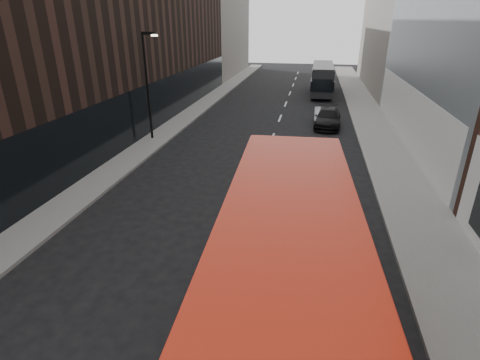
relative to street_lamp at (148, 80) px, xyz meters
The scene contains 11 objects.
sidewalk_right 17.69m from the street_lamp, 24.00° to the left, with size 3.00×80.00×0.15m, color slate.
sidewalk_left 8.12m from the street_lamp, 88.20° to the left, with size 2.00×80.00×0.15m, color slate.
building_victorian 33.01m from the street_lamp, 53.00° to the left, with size 6.50×24.00×21.00m.
building_left_mid 12.76m from the street_lamp, 105.29° to the left, with size 5.00×24.00×14.00m, color black.
building_left_far 34.24m from the street_lamp, 95.51° to the left, with size 5.00×20.00×13.00m, color slate.
street_lamp is the anchor object (origin of this frame).
red_bus 21.59m from the street_lamp, 60.18° to the right, with size 3.31×11.78×4.71m.
grey_bus 23.63m from the street_lamp, 60.03° to the left, with size 2.41×10.05×3.24m.
car_a 12.10m from the street_lamp, 19.11° to the right, with size 1.53×3.80×1.29m, color black.
car_b 13.99m from the street_lamp, 29.55° to the left, with size 1.39×3.99×1.32m, color #95989D.
car_c 14.00m from the street_lamp, 26.41° to the left, with size 1.96×4.83×1.40m, color black.
Camera 1 is at (2.67, -5.84, 7.88)m, focal length 28.00 mm.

